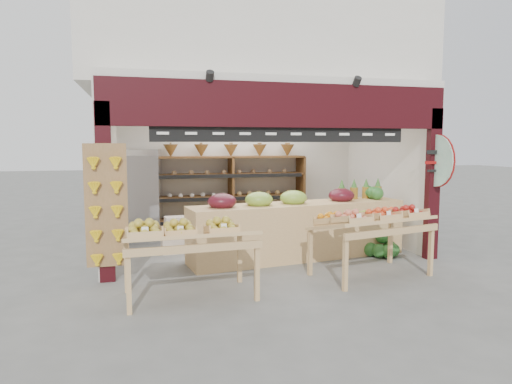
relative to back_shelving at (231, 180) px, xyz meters
The scene contains 11 objects.
ground 2.31m from the back_shelving, 81.87° to the right, with size 60.00×60.00×0.00m, color #605F5B.
shop_structure 2.71m from the back_shelving, 48.57° to the right, with size 6.36×5.12×5.40m.
banana_board 3.96m from the back_shelving, 128.38° to the right, with size 0.60×0.15×1.80m.
gift_sign 4.34m from the back_shelving, 45.43° to the right, with size 0.04×0.93×0.92m.
back_shelving is the anchor object (origin of this frame).
refrigerator 1.95m from the back_shelving, behind, with size 0.75×0.75×1.93m, color silver.
cardboard_stack 2.04m from the back_shelving, 129.87° to the right, with size 1.01×0.73×0.69m.
mid_counter 2.58m from the back_shelving, 72.62° to the right, with size 4.04×1.32×1.23m.
display_table_left 4.21m from the back_shelving, 110.68° to the right, with size 1.78×1.05×1.09m.
display_table_right 3.98m from the back_shelving, 68.35° to the right, with size 1.94×1.34×1.11m.
watermelon_pile 3.61m from the back_shelving, 48.77° to the right, with size 0.67×0.64×0.49m.
Camera 1 is at (-2.25, -8.03, 2.04)m, focal length 32.00 mm.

